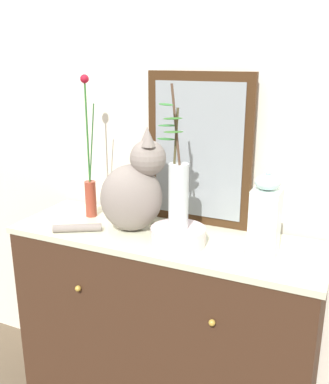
# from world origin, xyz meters

# --- Properties ---
(wall_back) EXTENTS (4.40, 0.08, 2.60)m
(wall_back) POSITION_xyz_m (0.00, 0.28, 1.30)
(wall_back) COLOR silver
(wall_back) RESTS_ON ground_plane
(sideboard) EXTENTS (1.27, 0.43, 0.90)m
(sideboard) POSITION_xyz_m (0.00, -0.00, 0.45)
(sideboard) COLOR #3E2619
(sideboard) RESTS_ON ground_plane
(mirror_leaning) EXTENTS (0.45, 0.03, 0.63)m
(mirror_leaning) POSITION_xyz_m (0.07, 0.18, 1.21)
(mirror_leaning) COLOR #3D2512
(mirror_leaning) RESTS_ON sideboard
(cat_sitting) EXTENTS (0.44, 0.32, 0.42)m
(cat_sitting) POSITION_xyz_m (-0.13, -0.00, 1.07)
(cat_sitting) COLOR gray
(cat_sitting) RESTS_ON sideboard
(vase_slim_green) EXTENTS (0.07, 0.05, 0.61)m
(vase_slim_green) POSITION_xyz_m (-0.39, 0.06, 1.05)
(vase_slim_green) COLOR #953B29
(vase_slim_green) RESTS_ON sideboard
(bowl_porcelain) EXTENTS (0.21, 0.21, 0.07)m
(bowl_porcelain) POSITION_xyz_m (0.08, -0.06, 0.93)
(bowl_porcelain) COLOR silver
(bowl_porcelain) RESTS_ON sideboard
(vase_glass_clear) EXTENTS (0.13, 0.14, 0.53)m
(vase_glass_clear) POSITION_xyz_m (0.08, -0.06, 1.11)
(vase_glass_clear) COLOR silver
(vase_glass_clear) RESTS_ON bowl_porcelain
(jar_lidded_porcelain) EXTENTS (0.10, 0.10, 0.32)m
(jar_lidded_porcelain) POSITION_xyz_m (0.40, -0.01, 1.04)
(jar_lidded_porcelain) COLOR white
(jar_lidded_porcelain) RESTS_ON sideboard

